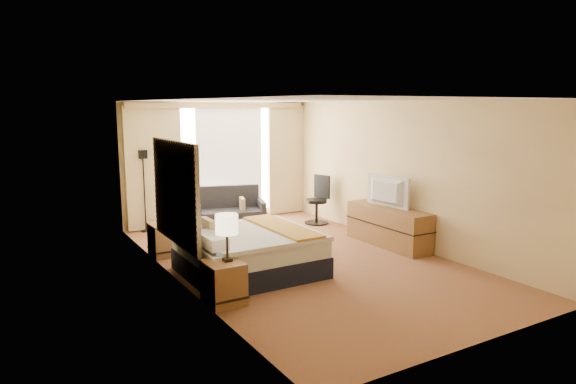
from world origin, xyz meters
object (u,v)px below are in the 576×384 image
lamp_left (227,225)px  nightstand_left (224,283)px  floor_lamp (144,174)px  lamp_right (164,195)px  media_dresser (388,226)px  nightstand_right (164,239)px  desk_chair (318,202)px  television (384,192)px  loveseat (230,215)px  bed (249,252)px

lamp_left → nightstand_left: bearing=179.1°
nightstand_left → floor_lamp: (0.19, 4.35, 0.89)m
nightstand_left → floor_lamp: size_ratio=0.33×
floor_lamp → lamp_right: bearing=-94.8°
nightstand_left → media_dresser: 3.85m
media_dresser → nightstand_right: bearing=158.6°
nightstand_right → media_dresser: size_ratio=0.31×
media_dresser → lamp_left: bearing=-163.9°
floor_lamp → lamp_left: bearing=-91.7°
nightstand_right → lamp_right: 0.76m
nightstand_right → lamp_left: bearing=-88.6°
lamp_right → nightstand_left: bearing=-90.7°
nightstand_left → floor_lamp: bearing=87.6°
lamp_right → nightstand_right: bearing=-170.3°
media_dresser → lamp_left: 3.85m
desk_chair → television: bearing=-106.2°
loveseat → lamp_right: 2.19m
nightstand_right → television: television is taller
nightstand_left → nightstand_right: size_ratio=1.00×
media_dresser → television: television is taller
nightstand_left → media_dresser: size_ratio=0.31×
nightstand_right → television: (3.65, -1.37, 0.71)m
media_dresser → television: 0.64m
nightstand_left → television: bearing=17.2°
lamp_left → media_dresser: bearing=16.1°
lamp_left → nightstand_right: bearing=91.4°
media_dresser → floor_lamp: 4.89m
nightstand_left → television: size_ratio=0.56×
loveseat → desk_chair: desk_chair is taller
bed → lamp_left: (-0.75, -0.91, 0.69)m
nightstand_right → bed: bed is taller
floor_lamp → media_dresser: bearing=-43.2°
nightstand_right → floor_lamp: (0.19, 1.85, 0.89)m
media_dresser → loveseat: size_ratio=1.16×
floor_lamp → lamp_right: floor_lamp is taller
nightstand_right → media_dresser: 3.97m
nightstand_right → bed: 1.79m
loveseat → media_dresser: bearing=-35.8°
media_dresser → lamp_left: lamp_left is taller
lamp_left → television: (3.59, 1.13, -0.04)m
desk_chair → nightstand_right: bearing=172.7°
desk_chair → television: 2.10m
nightstand_left → television: television is taller
bed → lamp_right: 1.91m
lamp_right → television: (3.62, -1.37, -0.05)m
loveseat → nightstand_right: bearing=-129.0°
nightstand_left → desk_chair: (3.59, 3.17, 0.19)m
bed → lamp_right: size_ratio=3.05×
media_dresser → desk_chair: bearing=92.9°
television → nightstand_left: bearing=101.0°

